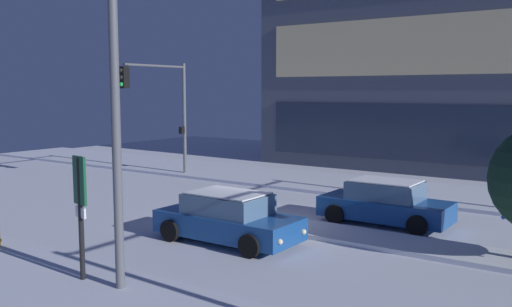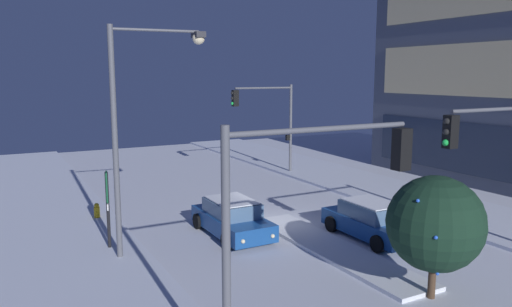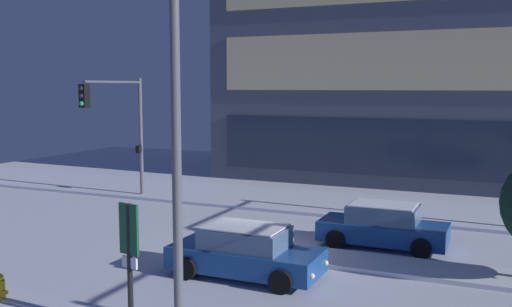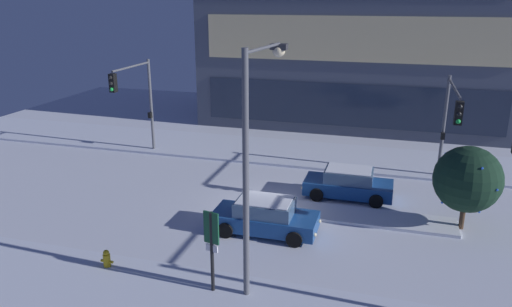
{
  "view_description": "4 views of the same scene",
  "coord_description": "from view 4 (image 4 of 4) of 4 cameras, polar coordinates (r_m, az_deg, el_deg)",
  "views": [
    {
      "loc": [
        10.22,
        -14.98,
        4.47
      ],
      "look_at": [
        -0.24,
        0.04,
        2.38
      ],
      "focal_mm": 38.96,
      "sensor_mm": 36.0,
      "label": 1
    },
    {
      "loc": [
        18.0,
        -10.69,
        6.5
      ],
      "look_at": [
        -0.64,
        -0.62,
        3.11
      ],
      "focal_mm": 34.76,
      "sensor_mm": 36.0,
      "label": 2
    },
    {
      "loc": [
        7.23,
        -17.09,
        5.47
      ],
      "look_at": [
        -0.16,
        -0.34,
        3.35
      ],
      "focal_mm": 40.91,
      "sensor_mm": 36.0,
      "label": 3
    },
    {
      "loc": [
        5.14,
        -20.24,
        9.52
      ],
      "look_at": [
        -0.6,
        -0.29,
        2.79
      ],
      "focal_mm": 34.17,
      "sensor_mm": 36.0,
      "label": 4
    }
  ],
  "objects": [
    {
      "name": "ground",
      "position": [
        22.95,
        1.65,
        -6.55
      ],
      "size": [
        52.0,
        52.0,
        0.0
      ],
      "primitive_type": "plane",
      "color": "silver"
    },
    {
      "name": "car_near",
      "position": [
        20.57,
        1.07,
        -7.4
      ],
      "size": [
        4.48,
        2.08,
        1.49
      ],
      "rotation": [
        0.0,
        0.0,
        0.0
      ],
      "color": "#19478C",
      "rests_on": "ground"
    },
    {
      "name": "street_lamp_arched",
      "position": [
        15.31,
        0.02,
        1.93
      ],
      "size": [
        0.64,
        3.33,
        8.14
      ],
      "rotation": [
        0.0,
        0.0,
        1.48
      ],
      "color": "#565960",
      "rests_on": "ground"
    },
    {
      "name": "decorated_tree_median",
      "position": [
        22.09,
        23.53,
        -2.79
      ],
      "size": [
        2.8,
        2.8,
        3.66
      ],
      "color": "#473323",
      "rests_on": "ground"
    },
    {
      "name": "parking_info_sign",
      "position": [
        16.08,
        -5.21,
        -10.34
      ],
      "size": [
        0.55,
        0.18,
        3.0
      ],
      "rotation": [
        0.0,
        0.0,
        1.35
      ],
      "color": "black",
      "rests_on": "ground"
    },
    {
      "name": "median_strip",
      "position": [
        22.58,
        11.17,
        -7.14
      ],
      "size": [
        9.0,
        1.8,
        0.14
      ],
      "primitive_type": "cube",
      "color": "silver",
      "rests_on": "ground"
    },
    {
      "name": "traffic_light_corner_far_right",
      "position": [
        25.45,
        21.75,
        4.02
      ],
      "size": [
        0.32,
        5.7,
        5.61
      ],
      "rotation": [
        0.0,
        0.0,
        -1.57
      ],
      "color": "#565960",
      "rests_on": "ground"
    },
    {
      "name": "traffic_light_corner_far_left",
      "position": [
        29.71,
        -13.84,
        6.81
      ],
      "size": [
        0.32,
        4.43,
        5.86
      ],
      "rotation": [
        0.0,
        0.0,
        -1.57
      ],
      "color": "#565960",
      "rests_on": "ground"
    },
    {
      "name": "curb_strip_far",
      "position": [
        30.73,
        5.64,
        -0.03
      ],
      "size": [
        52.0,
        5.2,
        0.14
      ],
      "primitive_type": "cube",
      "color": "silver",
      "rests_on": "ground"
    },
    {
      "name": "fire_hydrant",
      "position": [
        18.88,
        -17.06,
        -11.85
      ],
      "size": [
        0.48,
        0.26,
        0.8
      ],
      "color": "gold",
      "rests_on": "ground"
    },
    {
      "name": "car_far",
      "position": [
        24.43,
        10.75,
        -3.51
      ],
      "size": [
        4.37,
        2.02,
        1.49
      ],
      "rotation": [
        0.0,
        0.0,
        3.14
      ],
      "color": "#19478C",
      "rests_on": "ground"
    }
  ]
}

